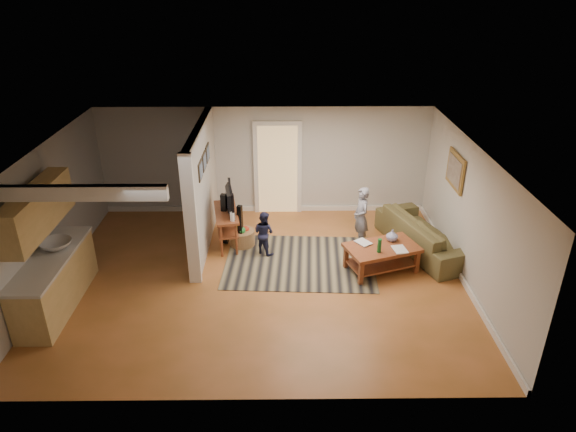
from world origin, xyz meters
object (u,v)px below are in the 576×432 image
object	(u,v)px
child	(359,244)
speaker_right	(225,219)
toddler	(264,253)
tv_console	(227,215)
coffee_table	(382,251)
speaker_left	(240,227)
toy_basket	(242,237)
sofa	(423,249)

from	to	relation	value
child	speaker_right	bearing A→B (deg)	-105.09
child	toddler	distance (m)	2.01
toddler	tv_console	bearing A→B (deg)	8.75
coffee_table	speaker_left	xyz separation A→B (m)	(-2.75, 0.92, 0.06)
coffee_table	speaker_left	size ratio (longest dim) A/B	1.61
speaker_right	toy_basket	bearing A→B (deg)	-4.80
speaker_left	tv_console	bearing A→B (deg)	169.33
child	toddler	world-z (taller)	child
toddler	speaker_left	bearing A→B (deg)	9.20
coffee_table	toddler	size ratio (longest dim) A/B	1.66
speaker_right	toy_basket	size ratio (longest dim) A/B	2.16
speaker_right	child	world-z (taller)	speaker_right
sofa	child	distance (m)	1.30
coffee_table	speaker_right	xyz separation A→B (m)	(-3.09, 1.12, 0.14)
toddler	speaker_right	bearing A→B (deg)	7.49
toddler	sofa	bearing A→B (deg)	-141.92
speaker_right	toy_basket	xyz separation A→B (m)	(0.36, -0.11, -0.36)
tv_console	toddler	size ratio (longest dim) A/B	1.36
tv_console	child	distance (m)	2.83
speaker_left	speaker_right	bearing A→B (deg)	166.45
toddler	toy_basket	bearing A→B (deg)	0.17
sofa	toddler	xyz separation A→B (m)	(-3.27, -0.12, 0.00)
speaker_left	child	world-z (taller)	speaker_left
tv_console	toddler	xyz separation A→B (m)	(0.77, -0.40, -0.68)
sofa	speaker_left	distance (m)	3.79
sofa	tv_console	xyz separation A→B (m)	(-4.04, 0.27, 0.68)
speaker_left	speaker_right	world-z (taller)	speaker_right
toy_basket	sofa	bearing A→B (deg)	-3.30
sofa	child	xyz separation A→B (m)	(-1.29, 0.21, 0.00)
coffee_table	toddler	world-z (taller)	coffee_table
coffee_table	child	distance (m)	1.12
tv_console	speaker_left	world-z (taller)	tv_console
sofa	coffee_table	world-z (taller)	coffee_table
tv_console	speaker_right	world-z (taller)	speaker_right
tv_console	speaker_left	distance (m)	0.38
coffee_table	child	bearing A→B (deg)	105.48
tv_console	toy_basket	size ratio (longest dim) A/B	2.43
toy_basket	coffee_table	bearing A→B (deg)	-20.34
toy_basket	speaker_right	bearing A→B (deg)	162.73
toy_basket	child	xyz separation A→B (m)	(2.45, -0.00, -0.19)
coffee_table	sofa	bearing A→B (deg)	38.36
speaker_left	speaker_right	distance (m)	0.40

